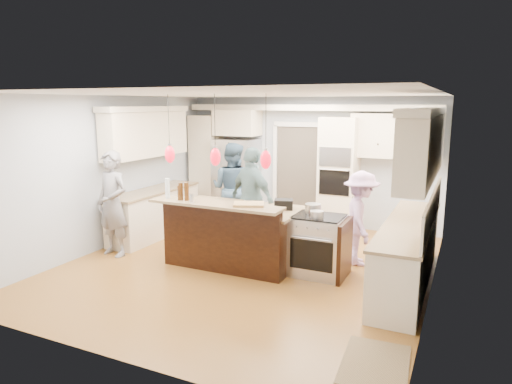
% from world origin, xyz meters
% --- Properties ---
extents(ground_plane, '(6.00, 6.00, 0.00)m').
position_xyz_m(ground_plane, '(0.00, 0.00, 0.00)').
color(ground_plane, '#A3712C').
rests_on(ground_plane, ground).
extents(room_shell, '(5.54, 6.04, 2.72)m').
position_xyz_m(room_shell, '(0.00, 0.00, 1.82)').
color(room_shell, '#B2BCC6').
rests_on(room_shell, ground).
extents(refrigerator, '(0.90, 0.70, 1.80)m').
position_xyz_m(refrigerator, '(-1.55, 2.64, 0.90)').
color(refrigerator, '#B7B7BC').
rests_on(refrigerator, ground).
extents(oven_column, '(0.72, 0.69, 2.30)m').
position_xyz_m(oven_column, '(0.75, 2.67, 1.15)').
color(oven_column, beige).
rests_on(oven_column, ground).
extents(back_upper_cabinets, '(5.30, 0.61, 2.54)m').
position_xyz_m(back_upper_cabinets, '(-0.75, 2.76, 1.67)').
color(back_upper_cabinets, beige).
rests_on(back_upper_cabinets, ground).
extents(right_counter_run, '(0.64, 3.10, 2.51)m').
position_xyz_m(right_counter_run, '(2.44, 0.30, 1.06)').
color(right_counter_run, beige).
rests_on(right_counter_run, ground).
extents(left_cabinets, '(0.64, 2.30, 2.51)m').
position_xyz_m(left_cabinets, '(-2.44, 0.80, 1.06)').
color(left_cabinets, beige).
rests_on(left_cabinets, ground).
extents(kitchen_island, '(2.10, 1.46, 1.12)m').
position_xyz_m(kitchen_island, '(-0.25, 0.07, 0.49)').
color(kitchen_island, black).
rests_on(kitchen_island, ground).
extents(island_range, '(0.82, 0.71, 0.92)m').
position_xyz_m(island_range, '(1.16, 0.15, 0.46)').
color(island_range, '#B7B7BC').
rests_on(island_range, ground).
extents(pendant_lights, '(1.75, 0.15, 1.03)m').
position_xyz_m(pendant_lights, '(-0.25, -0.51, 1.80)').
color(pendant_lights, black).
rests_on(pendant_lights, ground).
extents(person_bar_end, '(0.71, 0.52, 1.80)m').
position_xyz_m(person_bar_end, '(-2.30, -0.45, 0.90)').
color(person_bar_end, gray).
rests_on(person_bar_end, ground).
extents(person_far_left, '(0.89, 0.69, 1.81)m').
position_xyz_m(person_far_left, '(-1.10, 1.60, 0.91)').
color(person_far_left, '#344E66').
rests_on(person_far_left, ground).
extents(person_far_right, '(1.16, 0.86, 1.83)m').
position_xyz_m(person_far_right, '(-0.31, 0.85, 0.91)').
color(person_far_right, slate).
rests_on(person_far_right, ground).
extents(person_range_side, '(0.85, 1.11, 1.52)m').
position_xyz_m(person_range_side, '(1.60, 0.88, 0.76)').
color(person_range_side, '#C197CB').
rests_on(person_range_side, ground).
extents(floor_rug, '(0.71, 0.98, 0.01)m').
position_xyz_m(floor_rug, '(2.40, -1.97, 0.01)').
color(floor_rug, '#8F784E').
rests_on(floor_rug, ground).
extents(water_bottle, '(0.08, 0.08, 0.31)m').
position_xyz_m(water_bottle, '(-1.09, -0.54, 1.27)').
color(water_bottle, silver).
rests_on(water_bottle, kitchen_island).
extents(beer_bottle_a, '(0.06, 0.06, 0.23)m').
position_xyz_m(beer_bottle_a, '(-0.85, -0.59, 1.23)').
color(beer_bottle_a, '#44250C').
rests_on(beer_bottle_a, kitchen_island).
extents(beer_bottle_b, '(0.07, 0.07, 0.27)m').
position_xyz_m(beer_bottle_b, '(-0.83, -0.57, 1.25)').
color(beer_bottle_b, '#44250C').
rests_on(beer_bottle_b, kitchen_island).
extents(beer_bottle_c, '(0.09, 0.09, 0.27)m').
position_xyz_m(beer_bottle_c, '(-0.73, -0.56, 1.26)').
color(beer_bottle_c, '#44250C').
rests_on(beer_bottle_c, kitchen_island).
extents(drink_can, '(0.07, 0.07, 0.12)m').
position_xyz_m(drink_can, '(-0.60, -0.64, 1.18)').
color(drink_can, '#B7B7BC').
rests_on(drink_can, kitchen_island).
extents(cutting_board, '(0.52, 0.46, 0.03)m').
position_xyz_m(cutting_board, '(0.27, -0.47, 1.14)').
color(cutting_board, tan).
rests_on(cutting_board, kitchen_island).
extents(pot_large, '(0.24, 0.24, 0.14)m').
position_xyz_m(pot_large, '(1.00, 0.28, 0.99)').
color(pot_large, '#B7B7BC').
rests_on(pot_large, island_range).
extents(pot_small, '(0.20, 0.20, 0.10)m').
position_xyz_m(pot_small, '(1.14, 0.02, 0.97)').
color(pot_small, '#B7B7BC').
rests_on(pot_small, island_range).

